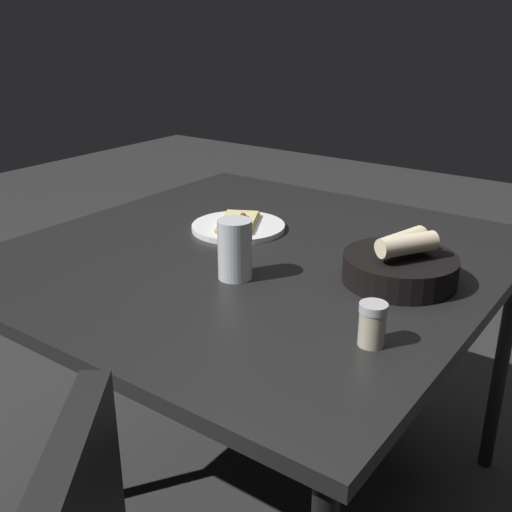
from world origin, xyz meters
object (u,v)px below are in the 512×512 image
object	(u,v)px
bread_basket	(401,266)
pepper_shaker	(372,327)
dining_table	(255,272)
beer_glass	(235,253)
pizza_plate	(238,226)

from	to	relation	value
bread_basket	pepper_shaker	size ratio (longest dim) A/B	3.08
dining_table	bread_basket	xyz separation A→B (m)	(0.36, 0.03, 0.09)
bread_basket	dining_table	bearing A→B (deg)	-174.75
beer_glass	bread_basket	bearing A→B (deg)	31.74
pizza_plate	pepper_shaker	world-z (taller)	pepper_shaker
dining_table	bread_basket	bearing A→B (deg)	5.25
beer_glass	pepper_shaker	xyz separation A→B (m)	(0.37, -0.09, -0.02)
dining_table	bread_basket	world-z (taller)	bread_basket
pizza_plate	pepper_shaker	size ratio (longest dim) A/B	3.16
dining_table	beer_glass	distance (m)	0.20
pizza_plate	pepper_shaker	bearing A→B (deg)	-32.16
pizza_plate	beer_glass	bearing A→B (deg)	-53.82
bread_basket	beer_glass	world-z (taller)	beer_glass
pizza_plate	bread_basket	world-z (taller)	bread_basket
dining_table	pizza_plate	distance (m)	0.18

